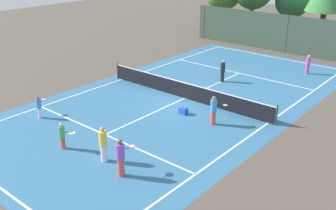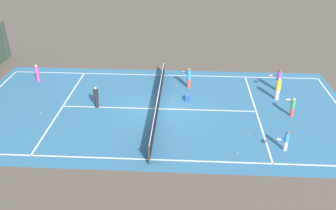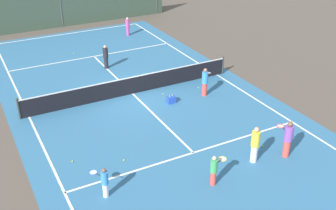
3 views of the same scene
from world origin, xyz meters
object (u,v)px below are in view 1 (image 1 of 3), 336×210
(player_1, at_px, (214,110))
(tennis_ball_5, at_px, (195,108))
(player_0, at_px, (223,71))
(player_6, at_px, (121,157))
(tennis_ball_4, at_px, (132,162))
(player_4, at_px, (103,144))
(player_3, at_px, (39,107))
(tennis_ball_1, at_px, (235,67))
(tennis_ball_2, at_px, (225,119))
(ball_crate, at_px, (183,111))
(player_5, at_px, (63,135))
(tennis_ball_3, at_px, (75,101))
(tennis_ball_6, at_px, (83,114))
(player_2, at_px, (308,64))

(player_1, distance_m, tennis_ball_5, 2.37)
(player_0, height_order, player_6, player_6)
(tennis_ball_4, xyz_separation_m, tennis_ball_5, (-1.46, 6.55, 0.00))
(player_4, bearing_deg, player_3, 172.42)
(player_1, xyz_separation_m, tennis_ball_5, (-1.95, 1.10, -0.77))
(tennis_ball_4, relative_size, tennis_ball_5, 1.00)
(player_1, relative_size, tennis_ball_1, 23.56)
(tennis_ball_2, bearing_deg, player_4, -103.79)
(tennis_ball_1, bearing_deg, ball_crate, -75.84)
(ball_crate, bearing_deg, tennis_ball_5, 86.59)
(tennis_ball_1, distance_m, tennis_ball_5, 8.77)
(player_5, xyz_separation_m, tennis_ball_4, (3.29, 1.11, -0.63))
(tennis_ball_3, height_order, tennis_ball_5, same)
(ball_crate, height_order, tennis_ball_4, ball_crate)
(ball_crate, height_order, tennis_ball_6, ball_crate)
(player_3, bearing_deg, ball_crate, 43.70)
(tennis_ball_3, bearing_deg, player_3, -79.98)
(player_4, xyz_separation_m, tennis_ball_1, (-2.87, 15.61, -0.79))
(player_3, distance_m, player_5, 4.02)
(tennis_ball_6, bearing_deg, tennis_ball_4, -18.09)
(player_2, bearing_deg, tennis_ball_3, -120.92)
(player_1, distance_m, player_4, 6.28)
(player_1, xyz_separation_m, tennis_ball_3, (-8.06, -2.68, -0.77))
(tennis_ball_6, bearing_deg, player_6, -25.00)
(player_5, height_order, tennis_ball_5, player_5)
(player_5, height_order, tennis_ball_4, player_5)
(player_5, bearing_deg, player_1, 60.01)
(player_2, xyz_separation_m, tennis_ball_3, (-8.46, -14.12, -0.68))
(player_5, bearing_deg, tennis_ball_6, 128.93)
(tennis_ball_1, bearing_deg, player_5, -87.80)
(player_1, distance_m, player_2, 11.45)
(player_6, height_order, ball_crate, player_6)
(player_0, height_order, tennis_ball_1, player_0)
(player_6, xyz_separation_m, tennis_ball_1, (-4.28, 15.94, -0.81))
(tennis_ball_6, bearing_deg, tennis_ball_2, 35.20)
(tennis_ball_4, height_order, tennis_ball_5, same)
(tennis_ball_3, xyz_separation_m, tennis_ball_5, (6.11, 3.78, 0.00))
(player_4, bearing_deg, tennis_ball_1, 100.41)
(player_6, height_order, tennis_ball_2, player_6)
(player_4, height_order, tennis_ball_5, player_4)
(player_5, distance_m, tennis_ball_4, 3.53)
(player_2, distance_m, ball_crate, 11.65)
(tennis_ball_1, bearing_deg, player_4, -79.59)
(player_4, height_order, tennis_ball_4, player_4)
(player_0, height_order, ball_crate, player_0)
(player_0, distance_m, ball_crate, 6.17)
(player_3, distance_m, tennis_ball_3, 2.72)
(tennis_ball_2, bearing_deg, player_3, -141.54)
(player_3, relative_size, tennis_ball_4, 18.61)
(player_4, bearing_deg, player_5, -168.45)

